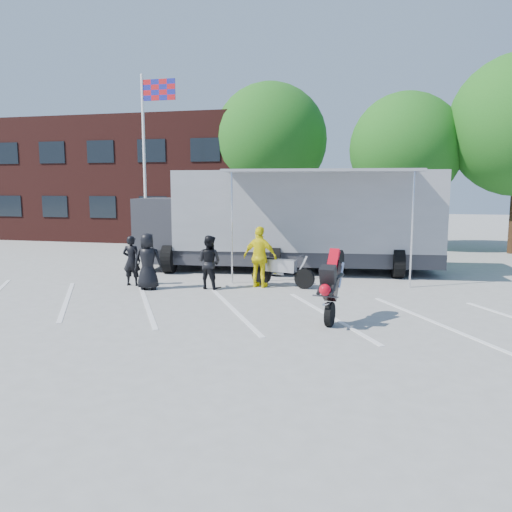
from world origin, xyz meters
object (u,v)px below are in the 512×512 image
at_px(stunt_bike_rider, 336,319).
at_px(tree_mid, 406,149).
at_px(spectator_leather_c, 209,262).
at_px(spectator_leather_a, 148,261).
at_px(spectator_hivis, 260,257).
at_px(spectator_leather_b, 132,261).
at_px(flagpole, 149,143).
at_px(transporter_truck, 292,270).
at_px(tree_left, 270,141).
at_px(parked_motorcycle, 282,287).

bearing_deg(stunt_bike_rider, tree_mid, 90.07).
bearing_deg(spectator_leather_c, stunt_bike_rider, 159.65).
bearing_deg(spectator_leather_a, spectator_hivis, -179.43).
bearing_deg(spectator_leather_b, flagpole, -72.69).
distance_m(flagpole, transporter_truck, 8.98).
bearing_deg(transporter_truck, spectator_leather_c, -122.38).
distance_m(tree_left, stunt_bike_rider, 17.02).
xyz_separation_m(tree_mid, spectator_leather_b, (-8.80, -11.70, -4.15)).
relative_size(tree_mid, parked_motorcycle, 3.62).
relative_size(flagpole, spectator_leather_c, 4.87).
bearing_deg(spectator_leather_b, spectator_leather_c, 179.57).
xyz_separation_m(parked_motorcycle, stunt_bike_rider, (1.93, -3.56, 0.00)).
relative_size(flagpole, tree_mid, 1.04).
bearing_deg(spectator_hivis, spectator_leather_b, 22.37).
relative_size(transporter_truck, stunt_bike_rider, 6.24).
bearing_deg(spectator_hivis, parked_motorcycle, -147.29).
bearing_deg(stunt_bike_rider, spectator_leather_a, 168.00).
xyz_separation_m(tree_mid, spectator_leather_c, (-6.26, -11.59, -4.12)).
bearing_deg(parked_motorcycle, flagpole, 62.75).
bearing_deg(stunt_bike_rider, transporter_truck, 116.41).
bearing_deg(spectator_hivis, tree_mid, -100.52).
height_order(tree_mid, transporter_truck, tree_mid).
bearing_deg(tree_mid, parked_motorcycle, -110.91).
distance_m(tree_mid, stunt_bike_rider, 15.34).
distance_m(tree_left, transporter_truck, 10.64).
xyz_separation_m(spectator_leather_b, spectator_leather_c, (2.54, 0.10, 0.03)).
bearing_deg(tree_mid, spectator_leather_a, -123.52).
xyz_separation_m(transporter_truck, stunt_bike_rider, (2.12, -6.68, 0.00)).
bearing_deg(tree_mid, transporter_truck, -119.41).
relative_size(spectator_leather_b, spectator_leather_c, 0.97).
height_order(transporter_truck, spectator_leather_a, transporter_truck).
bearing_deg(spectator_hivis, transporter_truck, -84.97).
height_order(flagpole, tree_left, tree_left).
bearing_deg(tree_left, spectator_leather_b, -98.06).
relative_size(transporter_truck, spectator_hivis, 6.08).
bearing_deg(spectator_leather_a, spectator_leather_c, 178.78).
bearing_deg(spectator_leather_c, tree_left, -72.83).
relative_size(spectator_leather_a, spectator_leather_c, 1.05).
distance_m(transporter_truck, spectator_leather_c, 4.45).
distance_m(transporter_truck, stunt_bike_rider, 7.01).
bearing_deg(spectator_leather_a, parked_motorcycle, -179.26).
relative_size(parked_motorcycle, spectator_leather_c, 1.29).
height_order(spectator_leather_b, spectator_hivis, spectator_hivis).
distance_m(spectator_leather_b, spectator_leather_c, 2.54).
relative_size(transporter_truck, spectator_leather_c, 7.02).
bearing_deg(transporter_truck, spectator_hivis, -104.01).
bearing_deg(tree_mid, stunt_bike_rider, -98.71).
bearing_deg(transporter_truck, tree_mid, 54.51).
distance_m(flagpole, stunt_bike_rider, 13.96).
bearing_deg(spectator_hivis, flagpole, -30.10).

